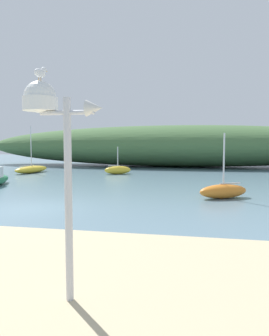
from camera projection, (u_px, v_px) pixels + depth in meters
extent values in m
plane|color=slate|center=(32.00, 208.00, 13.35)|extent=(120.00, 120.00, 0.00)
ellipsoid|color=#476B3D|center=(177.00, 146.00, 37.89)|extent=(47.87, 10.22, 4.85)
cylinder|color=silver|center=(68.00, 201.00, 5.02)|extent=(0.12, 0.12, 3.21)
cylinder|color=silver|center=(67.00, 113.00, 4.92)|extent=(0.88, 0.07, 0.07)
cylinder|color=white|center=(40.00, 104.00, 4.99)|extent=(0.54, 0.54, 0.21)
sphere|color=white|center=(40.00, 97.00, 4.98)|extent=(0.50, 0.50, 0.50)
cone|color=silver|center=(94.00, 108.00, 4.83)|extent=(0.26, 0.25, 0.25)
cylinder|color=orange|center=(39.00, 79.00, 4.97)|extent=(0.01, 0.01, 0.05)
cylinder|color=orange|center=(41.00, 79.00, 4.96)|extent=(0.01, 0.01, 0.05)
ellipsoid|color=white|center=(40.00, 73.00, 4.96)|extent=(0.15, 0.26, 0.13)
ellipsoid|color=#9EA0A8|center=(40.00, 72.00, 4.96)|extent=(0.13, 0.24, 0.05)
sphere|color=white|center=(44.00, 70.00, 5.05)|extent=(0.09, 0.09, 0.09)
cone|color=gold|center=(46.00, 71.00, 5.11)|extent=(0.04, 0.06, 0.03)
ellipsoid|color=gold|center=(118.00, 170.00, 28.28)|extent=(2.51, 2.03, 0.72)
cylinder|color=silver|center=(118.00, 158.00, 28.20)|extent=(0.08, 0.08, 1.93)
cylinder|color=silver|center=(114.00, 166.00, 28.13)|extent=(0.95, 0.62, 0.06)
ellipsoid|color=gold|center=(32.00, 169.00, 29.41)|extent=(2.02, 4.19, 0.66)
cylinder|color=silver|center=(31.00, 147.00, 29.26)|extent=(0.08, 0.08, 3.84)
cylinder|color=silver|center=(27.00, 166.00, 28.83)|extent=(0.44, 1.79, 0.06)
ellipsoid|color=orange|center=(223.00, 191.00, 15.80)|extent=(2.68, 2.01, 0.70)
cylinder|color=silver|center=(224.00, 161.00, 15.68)|extent=(0.08, 0.08, 2.73)
cylinder|color=silver|center=(230.00, 183.00, 15.88)|extent=(1.05, 0.62, 0.06)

